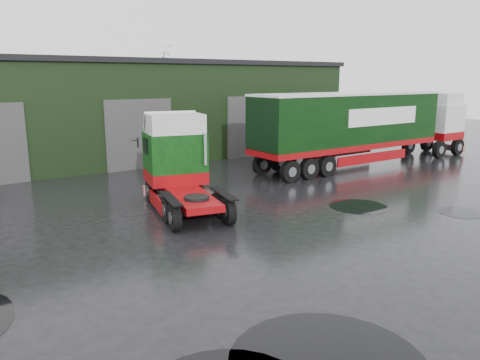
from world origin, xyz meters
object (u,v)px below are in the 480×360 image
(lorry_right, at_px, (349,130))
(wash_bucket, at_px, (218,191))
(tree_back_b, at_px, (153,93))
(warehouse, at_px, (104,109))
(hero_tractor, at_px, (185,165))

(lorry_right, bearing_deg, wash_bucket, -83.70)
(tree_back_b, bearing_deg, lorry_right, -84.19)
(warehouse, xyz_separation_m, tree_back_b, (8.00, 10.00, 0.59))
(warehouse, height_order, tree_back_b, tree_back_b)
(lorry_right, xyz_separation_m, wash_bucket, (-9.69, -1.16, -2.07))
(warehouse, distance_m, lorry_right, 16.19)
(lorry_right, bearing_deg, warehouse, -141.00)
(warehouse, height_order, wash_bucket, warehouse)
(wash_bucket, xyz_separation_m, tree_back_b, (7.40, 23.63, 3.62))
(wash_bucket, bearing_deg, lorry_right, 6.83)
(lorry_right, xyz_separation_m, tree_back_b, (-2.29, 22.47, 1.55))
(warehouse, relative_size, tree_back_b, 4.32)
(wash_bucket, bearing_deg, tree_back_b, 72.61)
(hero_tractor, height_order, tree_back_b, tree_back_b)
(lorry_right, distance_m, tree_back_b, 22.64)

